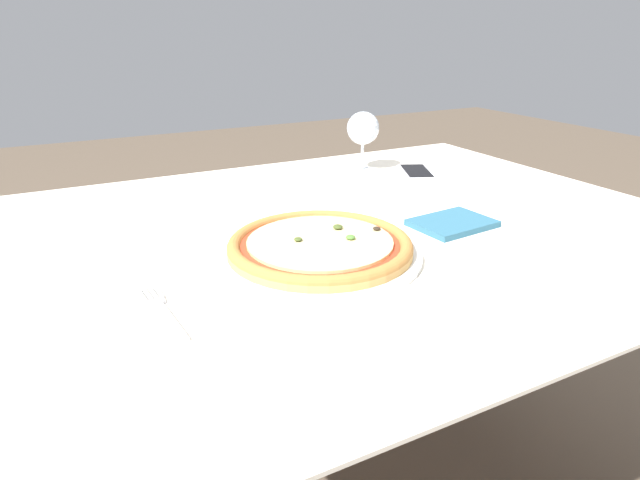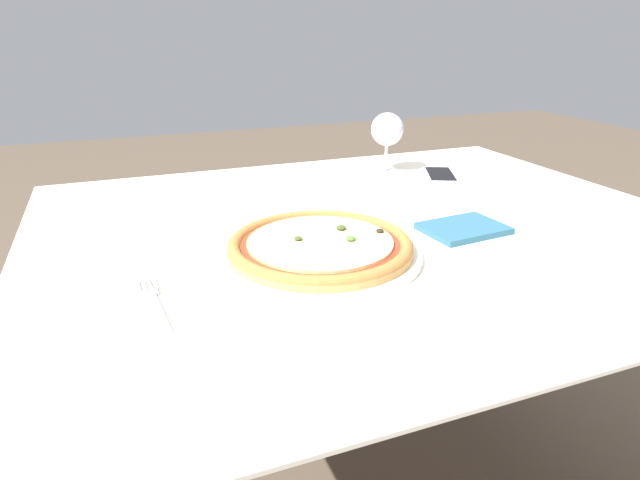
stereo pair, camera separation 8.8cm
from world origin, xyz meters
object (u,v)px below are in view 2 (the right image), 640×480
object	(u,v)px
fork	(153,302)
cell_phone	(440,175)
dining_table	(370,262)
pizza_plate	(320,247)
wine_glass_far_left	(387,130)

from	to	relation	value
fork	cell_phone	xyz separation A→B (m)	(0.74, 0.42, 0.00)
fork	dining_table	bearing A→B (deg)	22.85
pizza_plate	cell_phone	xyz separation A→B (m)	(0.47, 0.36, -0.01)
dining_table	wine_glass_far_left	size ratio (longest dim) A/B	8.26
wine_glass_far_left	cell_phone	xyz separation A→B (m)	(0.10, -0.10, -0.10)
cell_phone	pizza_plate	bearing A→B (deg)	-142.63
pizza_plate	cell_phone	world-z (taller)	pizza_plate
fork	wine_glass_far_left	world-z (taller)	wine_glass_far_left
dining_table	pizza_plate	size ratio (longest dim) A/B	3.77
dining_table	wine_glass_far_left	distance (m)	0.45
dining_table	pizza_plate	distance (m)	0.21
dining_table	wine_glass_far_left	bearing A→B (deg)	58.46
pizza_plate	cell_phone	size ratio (longest dim) A/B	2.12
cell_phone	fork	bearing A→B (deg)	-150.24
wine_glass_far_left	cell_phone	bearing A→B (deg)	-44.39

